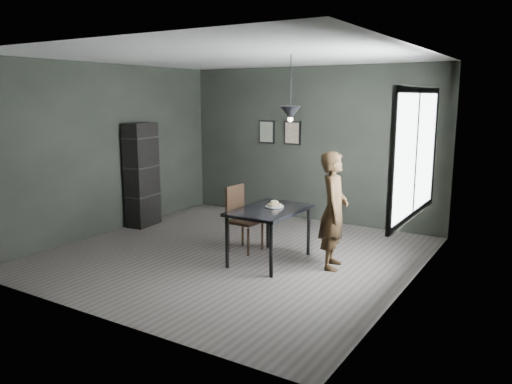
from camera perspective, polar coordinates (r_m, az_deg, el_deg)
The scene contains 13 objects.
ground at distance 7.35m, azimuth -2.55°, elevation -7.08°, with size 5.00×5.00×0.00m, color #383431.
back_wall at distance 9.21m, azimuth 6.18°, elevation 5.42°, with size 5.00×0.10×2.80m, color black.
ceiling at distance 7.02m, azimuth -2.74°, elevation 15.23°, with size 5.00×5.00×0.02m.
window_assembly at distance 6.19m, azimuth 17.78°, elevation 4.19°, with size 0.04×1.96×1.56m.
cafe_table at distance 6.86m, azimuth 1.56°, elevation -2.56°, with size 0.80×1.20×0.75m.
white_plate at distance 6.94m, azimuth 2.13°, elevation -1.70°, with size 0.23×0.23×0.01m, color white.
donut_pile at distance 6.93m, azimuth 2.13°, elevation -1.42°, with size 0.20×0.20×0.09m.
woman at distance 6.67m, azimuth 8.86°, elevation -2.09°, with size 0.57×0.38×1.57m, color black.
wood_chair at distance 7.40m, azimuth -1.78°, elevation -2.50°, with size 0.44×0.44×0.97m.
shelf_unit at distance 9.00m, azimuth -12.93°, elevation 1.93°, with size 0.34×0.61×1.82m, color black.
pendant_lamp at distance 6.65m, azimuth 3.95°, elevation 9.00°, with size 0.28×0.28×0.86m.
framed_print_left at distance 9.59m, azimuth 1.23°, elevation 6.89°, with size 0.34×0.04×0.44m.
framed_print_right at distance 9.32m, azimuth 4.17°, elevation 6.75°, with size 0.34×0.04×0.44m.
Camera 1 is at (3.94, -5.78, 2.26)m, focal length 35.00 mm.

